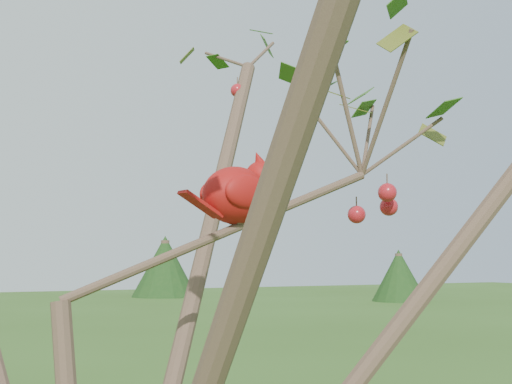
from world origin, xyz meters
TOP-DOWN VIEW (x-y plane):
  - crabapple_tree at (0.03, -0.02)m, footprint 2.35×2.05m
  - cardinal at (0.28, 0.08)m, footprint 0.23×0.14m

SIDE VIEW (x-z plane):
  - crabapple_tree at x=0.03m, z-range 0.65..3.60m
  - cardinal at x=0.28m, z-range 2.07..2.24m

